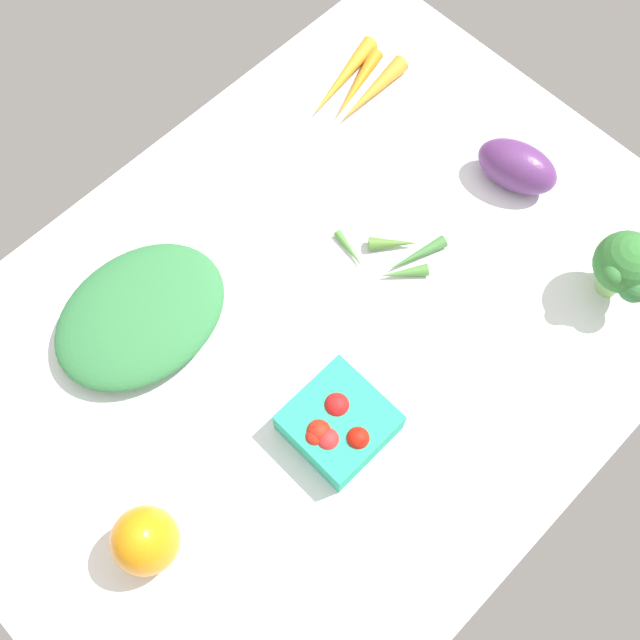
{
  "coord_description": "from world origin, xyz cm",
  "views": [
    {
      "loc": [
        -27.97,
        -28.15,
        97.61
      ],
      "look_at": [
        0.0,
        0.0,
        4.0
      ],
      "focal_mm": 43.69,
      "sensor_mm": 36.0,
      "label": 1
    }
  ],
  "objects_px": {
    "berry_basket": "(338,424)",
    "eggplant": "(517,166)",
    "okra_pile": "(398,255)",
    "broccoli_head": "(627,265)",
    "carrot_bunch": "(357,85)",
    "bell_pepper_orange": "(146,541)",
    "leafy_greens_clump": "(140,315)"
  },
  "relations": [
    {
      "from": "berry_basket",
      "to": "eggplant",
      "type": "height_order",
      "value": "eggplant"
    },
    {
      "from": "okra_pile",
      "to": "broccoli_head",
      "type": "xyz_separation_m",
      "value": [
        0.17,
        -0.23,
        0.06
      ]
    },
    {
      "from": "okra_pile",
      "to": "carrot_bunch",
      "type": "bearing_deg",
      "value": 55.48
    },
    {
      "from": "bell_pepper_orange",
      "to": "carrot_bunch",
      "type": "bearing_deg",
      "value": 24.59
    },
    {
      "from": "berry_basket",
      "to": "eggplant",
      "type": "xyz_separation_m",
      "value": [
        0.44,
        0.08,
        0.01
      ]
    },
    {
      "from": "berry_basket",
      "to": "bell_pepper_orange",
      "type": "height_order",
      "value": "bell_pepper_orange"
    },
    {
      "from": "bell_pepper_orange",
      "to": "broccoli_head",
      "type": "height_order",
      "value": "broccoli_head"
    },
    {
      "from": "bell_pepper_orange",
      "to": "berry_basket",
      "type": "bearing_deg",
      "value": -11.95
    },
    {
      "from": "bell_pepper_orange",
      "to": "okra_pile",
      "type": "bearing_deg",
      "value": 6.77
    },
    {
      "from": "bell_pepper_orange",
      "to": "carrot_bunch",
      "type": "relative_size",
      "value": 0.59
    },
    {
      "from": "okra_pile",
      "to": "eggplant",
      "type": "distance_m",
      "value": 0.21
    },
    {
      "from": "eggplant",
      "to": "bell_pepper_orange",
      "type": "bearing_deg",
      "value": -101.97
    },
    {
      "from": "eggplant",
      "to": "leafy_greens_clump",
      "type": "bearing_deg",
      "value": -125.42
    },
    {
      "from": "bell_pepper_orange",
      "to": "eggplant",
      "type": "height_order",
      "value": "bell_pepper_orange"
    },
    {
      "from": "bell_pepper_orange",
      "to": "broccoli_head",
      "type": "xyz_separation_m",
      "value": [
        0.66,
        -0.18,
        0.02
      ]
    },
    {
      "from": "leafy_greens_clump",
      "to": "eggplant",
      "type": "relative_size",
      "value": 2.03
    },
    {
      "from": "leafy_greens_clump",
      "to": "carrot_bunch",
      "type": "height_order",
      "value": "leafy_greens_clump"
    },
    {
      "from": "leafy_greens_clump",
      "to": "okra_pile",
      "type": "xyz_separation_m",
      "value": [
        0.31,
        -0.17,
        -0.02
      ]
    },
    {
      "from": "carrot_bunch",
      "to": "broccoli_head",
      "type": "xyz_separation_m",
      "value": [
        0.0,
        -0.47,
        0.06
      ]
    },
    {
      "from": "berry_basket",
      "to": "bell_pepper_orange",
      "type": "xyz_separation_m",
      "value": [
        -0.26,
        0.05,
        0.02
      ]
    },
    {
      "from": "okra_pile",
      "to": "broccoli_head",
      "type": "height_order",
      "value": "broccoli_head"
    },
    {
      "from": "carrot_bunch",
      "to": "okra_pile",
      "type": "bearing_deg",
      "value": -124.52
    },
    {
      "from": "eggplant",
      "to": "carrot_bunch",
      "type": "bearing_deg",
      "value": 174.97
    },
    {
      "from": "carrot_bunch",
      "to": "eggplant",
      "type": "xyz_separation_m",
      "value": [
        0.04,
        -0.27,
        0.02
      ]
    },
    {
      "from": "okra_pile",
      "to": "eggplant",
      "type": "height_order",
      "value": "eggplant"
    },
    {
      "from": "broccoli_head",
      "to": "eggplant",
      "type": "height_order",
      "value": "broccoli_head"
    },
    {
      "from": "bell_pepper_orange",
      "to": "leafy_greens_clump",
      "type": "xyz_separation_m",
      "value": [
        0.18,
        0.23,
        -0.02
      ]
    },
    {
      "from": "berry_basket",
      "to": "okra_pile",
      "type": "height_order",
      "value": "berry_basket"
    },
    {
      "from": "leafy_greens_clump",
      "to": "broccoli_head",
      "type": "xyz_separation_m",
      "value": [
        0.48,
        -0.4,
        0.04
      ]
    },
    {
      "from": "berry_basket",
      "to": "leafy_greens_clump",
      "type": "height_order",
      "value": "berry_basket"
    },
    {
      "from": "berry_basket",
      "to": "carrot_bunch",
      "type": "xyz_separation_m",
      "value": [
        0.4,
        0.35,
        -0.02
      ]
    },
    {
      "from": "leafy_greens_clump",
      "to": "broccoli_head",
      "type": "relative_size",
      "value": 2.07
    }
  ]
}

